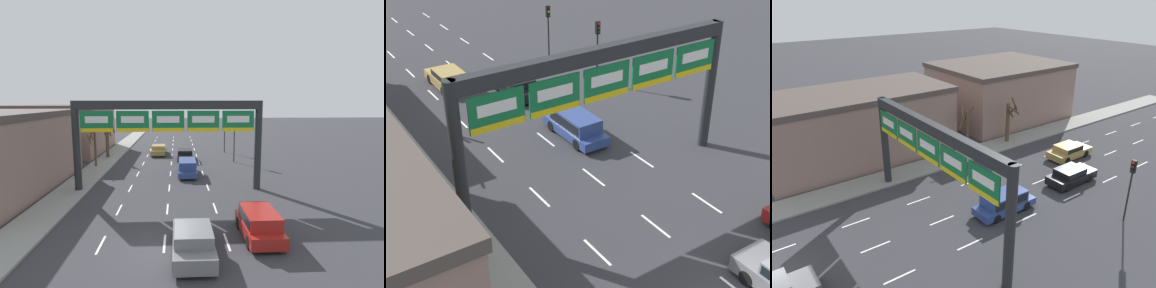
# 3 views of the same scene
# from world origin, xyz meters

# --- Properties ---
(lane_dashes) EXTENTS (6.72, 67.00, 0.01)m
(lane_dashes) POSITION_xyz_m (-0.00, 13.50, 0.01)
(lane_dashes) COLOR white
(lane_dashes) RESTS_ON ground_plane
(sign_gantry) EXTENTS (15.38, 0.70, 7.39)m
(sign_gantry) POSITION_xyz_m (0.00, 10.37, 5.59)
(sign_gantry) COLOR #232628
(sign_gantry) RESTS_ON ground_plane
(car_gold) EXTENTS (1.97, 4.55, 1.35)m
(car_gold) POSITION_xyz_m (-1.81, 26.75, 0.73)
(car_gold) COLOR #A88947
(car_gold) RESTS_ON ground_plane
(car_black) EXTENTS (1.87, 4.52, 1.37)m
(car_black) POSITION_xyz_m (1.65, 22.77, 0.74)
(car_black) COLOR black
(car_black) RESTS_ON ground_plane
(suv_blue) EXTENTS (1.81, 4.72, 1.56)m
(suv_blue) POSITION_xyz_m (1.69, 15.31, 0.87)
(suv_blue) COLOR navy
(suv_blue) RESTS_ON ground_plane
(traffic_light_near_gantry) EXTENTS (0.30, 0.35, 4.66)m
(traffic_light_near_gantry) POSITION_xyz_m (7.53, 21.32, 3.33)
(traffic_light_near_gantry) COLOR black
(traffic_light_near_gantry) RESTS_ON ground_plane
(traffic_light_mid_block) EXTENTS (0.30, 0.35, 4.31)m
(traffic_light_mid_block) POSITION_xyz_m (7.42, 28.01, 3.09)
(traffic_light_mid_block) COLOR black
(traffic_light_mid_block) RESTS_ON ground_plane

